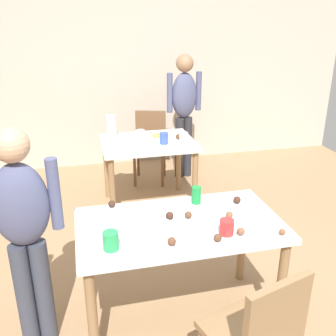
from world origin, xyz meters
TOP-DOWN VIEW (x-y plane):
  - ground_plane at (0.00, 0.00)m, footprint 6.40×6.40m
  - wall_back at (0.00, 3.20)m, footprint 6.40×0.10m
  - dining_table_near at (-0.07, -0.02)m, footprint 1.30×0.72m
  - dining_table_far at (0.05, 1.71)m, footprint 0.97×0.77m
  - chair_near_table at (0.14, -0.75)m, footprint 0.50×0.50m
  - chair_far_table at (0.21, 2.45)m, footprint 0.50×0.50m
  - person_girl_near at (-1.00, -0.01)m, footprint 0.45×0.23m
  - person_adult_far at (0.65, 2.45)m, footprint 0.46×0.24m
  - mixing_bowl at (-0.23, -0.13)m, footprint 0.20×0.20m
  - soda_can at (0.11, 0.23)m, footprint 0.07×0.07m
  - fork_near at (-0.20, 0.18)m, footprint 0.17×0.02m
  - cup_near_0 at (0.17, -0.21)m, footprint 0.09×0.09m
  - cup_near_1 at (-0.52, -0.21)m, footprint 0.09×0.09m
  - cake_ball_0 at (-0.00, 0.03)m, footprint 0.05×0.05m
  - cake_ball_1 at (0.26, -0.03)m, footprint 0.05×0.05m
  - cake_ball_2 at (0.39, 0.15)m, footprint 0.05×0.05m
  - cake_ball_3 at (-0.12, 0.04)m, footprint 0.05×0.05m
  - cake_ball_4 at (-0.18, -0.26)m, footprint 0.05×0.05m
  - cake_ball_5 at (0.25, -0.24)m, footprint 0.05×0.05m
  - cake_ball_6 at (0.09, -0.28)m, footprint 0.05×0.05m
  - cake_ball_7 at (-0.47, 0.30)m, footprint 0.05×0.05m
  - cake_ball_8 at (0.49, -0.30)m, footprint 0.04×0.04m
  - pitcher_far at (-0.30, 1.90)m, footprint 0.10×0.10m
  - cup_far_0 at (0.40, 1.57)m, footprint 0.09×0.09m
  - cup_far_1 at (0.19, 1.58)m, footprint 0.09×0.09m
  - donut_far_0 at (0.42, 1.72)m, footprint 0.13×0.13m
  - donut_far_1 at (0.17, 1.84)m, footprint 0.10×0.10m
  - donut_far_2 at (0.03, 2.03)m, footprint 0.11×0.11m

SIDE VIEW (x-z plane):
  - ground_plane at x=0.00m, z-range 0.00..0.00m
  - chair_near_table at x=0.14m, z-range 0.06..0.93m
  - chair_far_table at x=0.21m, z-range 0.06..0.93m
  - dining_table_far at x=0.05m, z-range 0.26..1.01m
  - dining_table_near at x=-0.07m, z-range 0.27..1.02m
  - fork_near at x=-0.20m, z-range 0.75..0.76m
  - donut_far_1 at x=0.17m, z-range 0.75..0.78m
  - donut_far_2 at x=0.03m, z-range 0.75..0.78m
  - cake_ball_8 at x=0.49m, z-range 0.75..0.79m
  - donut_far_0 at x=0.42m, z-range 0.75..0.79m
  - cake_ball_1 at x=0.26m, z-range 0.75..0.80m
  - cake_ball_0 at x=0.00m, z-range 0.75..0.80m
  - cake_ball_5 at x=0.25m, z-range 0.75..0.80m
  - cake_ball_6 at x=0.09m, z-range 0.75..0.80m
  - cake_ball_7 at x=-0.47m, z-range 0.75..0.80m
  - cake_ball_4 at x=-0.18m, z-range 0.75..0.80m
  - cake_ball_3 at x=-0.12m, z-range 0.75..0.80m
  - cake_ball_2 at x=0.39m, z-range 0.75..0.80m
  - mixing_bowl at x=-0.23m, z-range 0.75..0.81m
  - cup_near_0 at x=0.17m, z-range 0.75..0.84m
  - cup_far_0 at x=0.40m, z-range 0.75..0.86m
  - cup_near_1 at x=-0.52m, z-range 0.75..0.86m
  - cup_far_1 at x=0.19m, z-range 0.75..0.87m
  - soda_can at x=0.11m, z-range 0.75..0.87m
  - person_girl_near at x=-1.00m, z-range 0.14..1.57m
  - pitcher_far at x=-0.30m, z-range 0.75..1.00m
  - person_adult_far at x=0.65m, z-range 0.16..1.71m
  - wall_back at x=0.00m, z-range 0.00..2.60m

